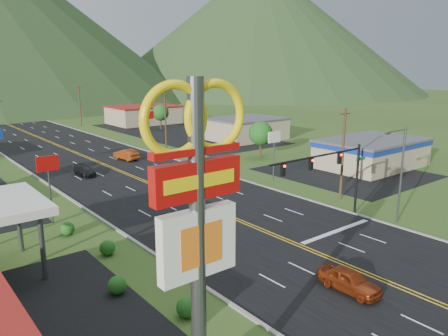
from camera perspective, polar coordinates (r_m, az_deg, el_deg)
ground at (r=31.05m, az=27.04°, el=-15.88°), size 500.00×500.00×0.00m
road at (r=31.05m, az=27.04°, el=-15.88°), size 20.00×460.00×0.04m
pylon_sign at (r=15.79m, az=-3.53°, el=-5.42°), size 4.32×0.60×14.00m
traffic_signal at (r=41.20m, az=13.94°, el=0.15°), size 13.10×0.43×7.00m
streetlight_east at (r=42.95m, az=22.00°, el=-0.11°), size 3.28×0.25×9.00m
building_east_near at (r=66.91m, az=18.72°, el=2.07°), size 15.40×10.40×4.10m
building_east_mid at (r=87.88m, az=2.84°, el=5.18°), size 14.40×11.40×4.30m
building_east_far at (r=114.33m, az=-10.46°, el=6.87°), size 16.40×12.40×4.50m
pole_sign_west_a at (r=42.93m, az=-21.98°, el=-0.30°), size 2.00×0.18×6.40m
pole_sign_east_a at (r=55.12m, az=6.57°, el=3.38°), size 2.00×0.18×6.40m
pole_sign_east_b at (r=80.70m, az=-9.79°, el=6.36°), size 2.00×0.18×6.40m
tree_east_a at (r=70.00m, az=4.82°, el=4.53°), size 3.84×3.84×5.82m
tree_east_b at (r=102.77m, az=-8.28°, el=7.18°), size 3.84×3.84×5.82m
utility_pole_a at (r=49.09m, az=15.26°, el=1.88°), size 1.60×0.28×10.00m
utility_pole_b at (r=76.63m, az=-7.64°, el=6.14°), size 1.60×0.28×10.00m
utility_pole_c at (r=112.68m, az=-18.30°, el=7.81°), size 1.60×0.28×10.00m
utility_pole_d at (r=150.73m, az=-23.73°, el=8.56°), size 1.60×0.28×10.00m
mountain_ne at (r=255.48m, az=4.58°, el=17.75°), size 180.00×180.00×70.00m
car_red_near at (r=30.39m, az=16.06°, el=-13.98°), size 1.80×4.31×1.46m
car_dark_mid at (r=61.35m, az=-17.74°, el=-0.37°), size 1.85×4.45×1.29m
car_red_far at (r=70.09m, az=-12.64°, el=1.72°), size 2.40×5.14×1.63m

